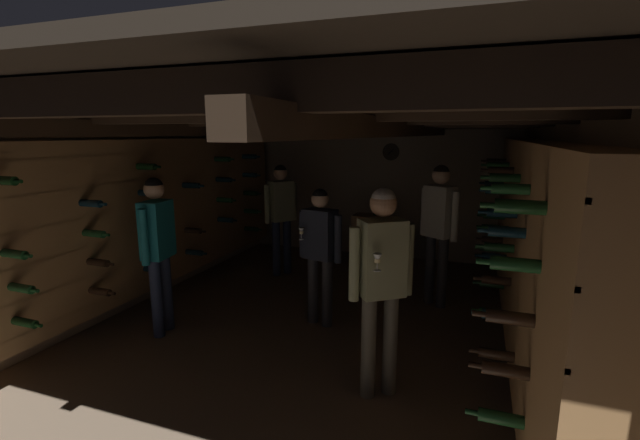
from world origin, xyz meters
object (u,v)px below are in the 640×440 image
at_px(person_guest_far_left, 281,209).
at_px(display_bottle, 376,206).
at_px(wine_crate_stack, 370,244).
at_px(person_guest_near_right, 381,273).
at_px(person_guest_far_right, 439,221).
at_px(person_host_center, 320,245).
at_px(person_guest_mid_left, 158,241).

bearing_deg(person_guest_far_left, display_bottle, 22.81).
bearing_deg(wine_crate_stack, person_guest_far_left, -156.11).
relative_size(wine_crate_stack, person_guest_far_left, 0.54).
relative_size(wine_crate_stack, person_guest_near_right, 0.53).
relative_size(display_bottle, person_guest_far_right, 0.20).
height_order(person_host_center, person_guest_far_left, person_guest_far_left).
xyz_separation_m(person_guest_far_left, person_guest_mid_left, (-0.36, -2.27, 0.01)).
relative_size(display_bottle, person_guest_mid_left, 0.21).
bearing_deg(person_host_center, wine_crate_stack, 87.69).
bearing_deg(person_guest_far_left, wine_crate_stack, 23.89).
relative_size(person_host_center, person_guest_near_right, 0.90).
bearing_deg(display_bottle, person_guest_far_right, -45.19).
xyz_separation_m(wine_crate_stack, person_guest_near_right, (0.84, -3.15, 0.59)).
bearing_deg(person_guest_near_right, display_bottle, 103.57).
bearing_deg(person_host_center, person_guest_mid_left, -152.66).
xyz_separation_m(wine_crate_stack, person_host_center, (-0.08, -2.03, 0.47)).
bearing_deg(person_guest_mid_left, person_guest_near_right, -7.77).
xyz_separation_m(wine_crate_stack, person_guest_far_right, (1.08, -1.01, 0.62)).
distance_m(person_host_center, person_guest_far_right, 1.56).
distance_m(person_host_center, person_guest_mid_left, 1.71).
height_order(person_host_center, person_guest_far_right, person_guest_far_right).
bearing_deg(display_bottle, person_guest_far_left, -157.19).
xyz_separation_m(person_guest_mid_left, person_guest_near_right, (2.43, -0.33, 0.03)).
height_order(wine_crate_stack, person_guest_near_right, person_guest_near_right).
xyz_separation_m(person_host_center, person_guest_far_right, (1.16, 1.02, 0.16)).
relative_size(wine_crate_stack, person_guest_mid_left, 0.54).
distance_m(person_guest_far_right, person_guest_near_right, 2.15).
bearing_deg(display_bottle, person_host_center, -94.41).
bearing_deg(person_guest_near_right, person_guest_mid_left, 172.23).
height_order(display_bottle, person_guest_far_left, person_guest_far_left).
relative_size(wine_crate_stack, person_host_center, 0.59).
xyz_separation_m(wine_crate_stack, person_guest_mid_left, (-1.59, -2.82, 0.57)).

